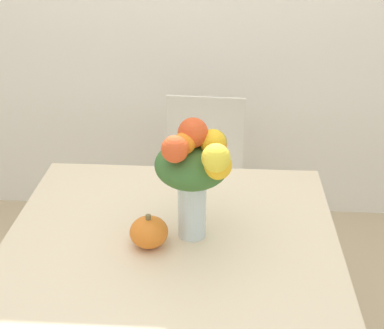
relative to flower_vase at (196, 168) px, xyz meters
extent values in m
cube|color=beige|center=(-0.08, 0.00, -0.28)|extent=(1.13, 1.01, 0.03)
cylinder|color=beige|center=(-0.59, 0.44, -0.66)|extent=(0.06, 0.06, 0.73)
cylinder|color=beige|center=(0.42, 0.44, -0.66)|extent=(0.06, 0.06, 0.73)
cylinder|color=silver|center=(-0.01, 0.01, -0.15)|extent=(0.10, 0.10, 0.22)
cylinder|color=silver|center=(-0.01, 0.01, -0.21)|extent=(0.08, 0.08, 0.12)
cylinder|color=#38662D|center=(0.01, 0.01, -0.12)|extent=(0.01, 0.01, 0.27)
cylinder|color=#38662D|center=(-0.01, 0.03, -0.12)|extent=(0.01, 0.00, 0.27)
cylinder|color=#38662D|center=(-0.03, 0.02, -0.12)|extent=(0.01, 0.00, 0.27)
cylinder|color=#38662D|center=(-0.03, 0.00, -0.12)|extent=(0.01, 0.01, 0.27)
cylinder|color=#38662D|center=(-0.01, -0.01, -0.12)|extent=(0.01, 0.01, 0.27)
ellipsoid|color=#38662D|center=(-0.01, 0.01, 0.01)|extent=(0.24, 0.24, 0.14)
sphere|color=orange|center=(-0.03, -0.04, 0.10)|extent=(0.07, 0.07, 0.07)
sphere|color=#D64C23|center=(-0.06, -0.08, 0.10)|extent=(0.08, 0.08, 0.08)
sphere|color=yellow|center=(0.05, 0.00, 0.09)|extent=(0.08, 0.08, 0.08)
sphere|color=orange|center=(0.06, 0.06, 0.05)|extent=(0.07, 0.07, 0.07)
sphere|color=yellow|center=(0.07, -0.10, 0.09)|extent=(0.09, 0.09, 0.09)
sphere|color=#D64C23|center=(-0.01, -0.01, 0.12)|extent=(0.09, 0.09, 0.09)
sphere|color=yellow|center=(0.07, -0.07, 0.05)|extent=(0.09, 0.09, 0.09)
sphere|color=yellow|center=(0.00, 0.01, 0.13)|extent=(0.07, 0.07, 0.07)
sphere|color=#AD9E33|center=(0.05, 0.07, 0.05)|extent=(0.09, 0.09, 0.09)
ellipsoid|color=orange|center=(-0.15, -0.06, -0.21)|extent=(0.13, 0.13, 0.10)
cylinder|color=brown|center=(-0.15, -0.06, -0.16)|extent=(0.02, 0.02, 0.02)
cube|color=silver|center=(-0.02, 0.83, -0.59)|extent=(0.44, 0.44, 0.02)
cylinder|color=silver|center=(-0.19, 0.67, -0.81)|extent=(0.04, 0.04, 0.43)
cylinder|color=silver|center=(0.15, 0.65, -0.81)|extent=(0.04, 0.04, 0.43)
cylinder|color=silver|center=(-0.18, 1.01, -0.81)|extent=(0.04, 0.04, 0.43)
cylinder|color=silver|center=(0.16, 0.99, -0.81)|extent=(0.04, 0.04, 0.43)
cube|color=silver|center=(-0.01, 1.03, -0.36)|extent=(0.40, 0.04, 0.43)
camera|label=1|loc=(0.09, -1.50, 0.79)|focal=50.00mm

